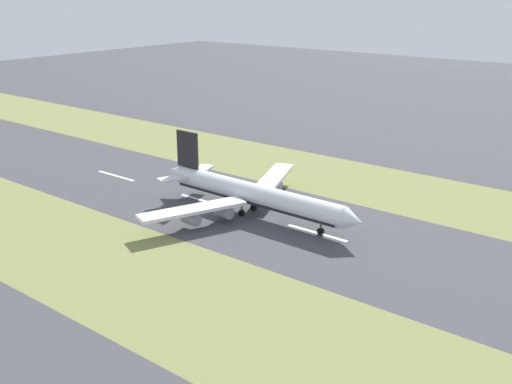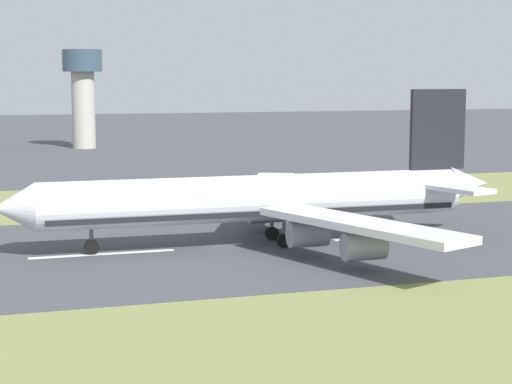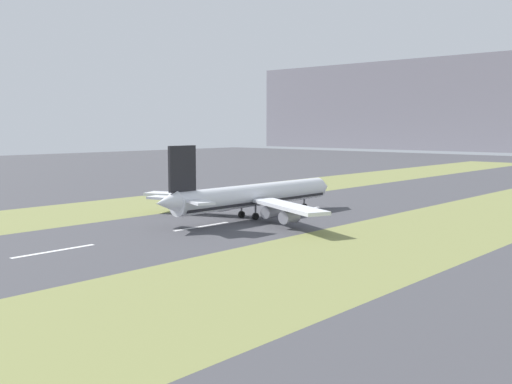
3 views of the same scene
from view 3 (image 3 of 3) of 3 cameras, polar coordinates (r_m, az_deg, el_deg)
The scene contains 7 objects.
ground_plane at distance 167.03m, azimuth 1.03°, elevation -2.26°, with size 800.00×800.00×0.00m, color #424247.
grass_median_west at distance 199.18m, azimuth -8.79°, elevation -0.95°, with size 40.00×600.00×0.01m, color olive.
grass_median_east at distance 142.05m, azimuth 14.90°, elevation -3.97°, with size 40.00×600.00×0.01m, color olive.
centreline_dash_near at distance 126.30m, azimuth -18.66°, elevation -5.35°, with size 1.20×18.00×0.01m, color silver.
centreline_dash_mid at distance 149.55m, azimuth -5.17°, elevation -3.28°, with size 1.20×18.00×0.01m, color silver.
centreline_dash_far at distance 178.83m, azimuth 4.27°, elevation -1.71°, with size 1.20×18.00×0.01m, color silver.
airplane_main_jet at distance 161.36m, azimuth -0.46°, elevation -0.40°, with size 64.13×67.06×20.20m.
Camera 3 is at (108.30, -124.76, 24.60)m, focal length 42.00 mm.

